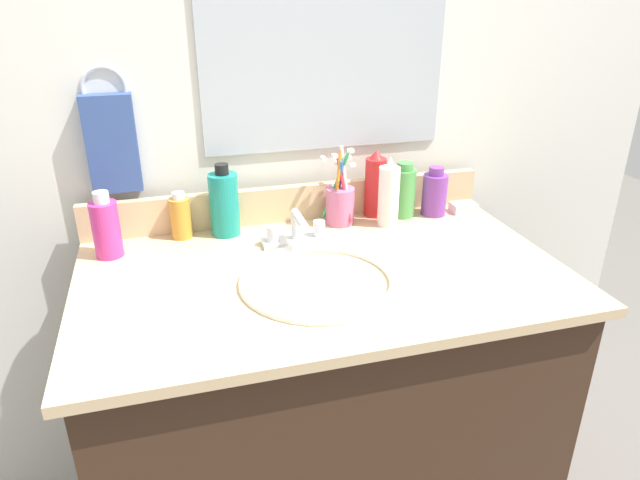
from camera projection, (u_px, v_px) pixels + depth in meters
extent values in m
cube|color=#382316|center=(323.00, 415.00, 1.36)|extent=(0.97, 0.55, 0.73)
cube|color=#D1B284|center=(323.00, 275.00, 1.20)|extent=(1.01, 0.60, 0.02)
cube|color=#D1B284|center=(291.00, 203.00, 1.43)|extent=(1.01, 0.02, 0.09)
cube|color=silver|center=(287.00, 247.00, 1.55)|extent=(2.11, 0.04, 1.30)
cube|color=#B2BCC6|center=(325.00, 30.00, 1.33)|extent=(0.60, 0.01, 0.56)
torus|color=silver|center=(104.00, 88.00, 1.25)|extent=(0.10, 0.01, 0.10)
cube|color=#334C8C|center=(112.00, 144.00, 1.28)|extent=(0.11, 0.04, 0.22)
torus|color=white|center=(320.00, 281.00, 1.15)|extent=(0.33, 0.33, 0.02)
ellipsoid|color=white|center=(320.00, 300.00, 1.16)|extent=(0.28, 0.28, 0.11)
cylinder|color=#B2B5BA|center=(320.00, 315.00, 1.18)|extent=(0.04, 0.04, 0.01)
cube|color=silver|center=(296.00, 240.00, 1.32)|extent=(0.16, 0.05, 0.01)
cylinder|color=silver|center=(296.00, 226.00, 1.31)|extent=(0.02, 0.02, 0.06)
cylinder|color=silver|center=(300.00, 220.00, 1.26)|extent=(0.02, 0.09, 0.02)
cylinder|color=silver|center=(273.00, 234.00, 1.30)|extent=(0.03, 0.03, 0.04)
cylinder|color=silver|center=(319.00, 228.00, 1.32)|extent=(0.03, 0.03, 0.04)
cylinder|color=#7A3899|center=(434.00, 195.00, 1.46)|extent=(0.06, 0.06, 0.11)
cylinder|color=#7A3899|center=(436.00, 171.00, 1.44)|extent=(0.04, 0.04, 0.02)
cylinder|color=teal|center=(224.00, 205.00, 1.34)|extent=(0.07, 0.07, 0.15)
cylinder|color=black|center=(222.00, 169.00, 1.30)|extent=(0.03, 0.03, 0.02)
cylinder|color=gold|center=(181.00, 218.00, 1.33)|extent=(0.05, 0.05, 0.10)
cylinder|color=white|center=(178.00, 196.00, 1.31)|extent=(0.03, 0.03, 0.02)
cylinder|color=white|center=(389.00, 197.00, 1.39)|extent=(0.05, 0.05, 0.15)
cone|color=white|center=(390.00, 162.00, 1.36)|extent=(0.03, 0.03, 0.03)
cylinder|color=#D8338C|center=(106.00, 230.00, 1.24)|extent=(0.06, 0.06, 0.12)
cylinder|color=white|center=(101.00, 197.00, 1.20)|extent=(0.03, 0.03, 0.02)
cylinder|color=#4C9E4C|center=(404.00, 193.00, 1.45)|extent=(0.06, 0.06, 0.12)
cylinder|color=#4C9E4C|center=(405.00, 166.00, 1.42)|extent=(0.04, 0.04, 0.02)
cylinder|color=red|center=(375.00, 187.00, 1.45)|extent=(0.05, 0.05, 0.15)
cone|color=red|center=(377.00, 154.00, 1.41)|extent=(0.04, 0.04, 0.02)
cylinder|color=#D16693|center=(340.00, 206.00, 1.41)|extent=(0.07, 0.07, 0.09)
cylinder|color=#B23FBF|center=(344.00, 187.00, 1.40)|extent=(0.03, 0.01, 0.17)
cube|color=white|center=(348.00, 157.00, 1.37)|extent=(0.01, 0.02, 0.01)
cylinder|color=#D8333F|center=(344.00, 189.00, 1.38)|extent=(0.03, 0.05, 0.16)
cube|color=white|center=(352.00, 165.00, 1.34)|extent=(0.01, 0.02, 0.01)
cylinder|color=blue|center=(339.00, 188.00, 1.40)|extent=(0.01, 0.06, 0.15)
cube|color=white|center=(337.00, 161.00, 1.40)|extent=(0.01, 0.02, 0.01)
cylinder|color=green|center=(335.00, 186.00, 1.39)|extent=(0.06, 0.03, 0.17)
cube|color=white|center=(323.00, 159.00, 1.37)|extent=(0.01, 0.02, 0.01)
cylinder|color=white|center=(345.00, 184.00, 1.39)|extent=(0.03, 0.02, 0.19)
cube|color=white|center=(351.00, 151.00, 1.35)|extent=(0.01, 0.02, 0.01)
cylinder|color=orange|center=(337.00, 186.00, 1.38)|extent=(0.03, 0.02, 0.18)
cube|color=white|center=(335.00, 156.00, 1.34)|extent=(0.01, 0.02, 0.01)
cube|color=white|center=(463.00, 207.00, 1.50)|extent=(0.06, 0.04, 0.02)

